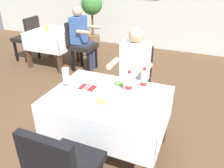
{
  "coord_description": "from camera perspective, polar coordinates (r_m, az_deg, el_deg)",
  "views": [
    {
      "loc": [
        0.89,
        -1.84,
        1.89
      ],
      "look_at": [
        0.09,
        0.07,
        0.82
      ],
      "focal_mm": 36.03,
      "sensor_mm": 36.0,
      "label": 1
    }
  ],
  "objects": [
    {
      "name": "seated_diner_far",
      "position": [
        2.9,
        5.46,
        3.37
      ],
      "size": [
        0.5,
        0.46,
        1.26
      ],
      "color": "#282D42",
      "rests_on": "ground"
    },
    {
      "name": "background_patron",
      "position": [
        4.52,
        -7.75,
        12.1
      ],
      "size": [
        0.46,
        0.5,
        1.26
      ],
      "color": "#282D42",
      "rests_on": "ground"
    },
    {
      "name": "napkin_cutlery_set",
      "position": [
        2.44,
        -6.21,
        -0.84
      ],
      "size": [
        0.17,
        0.19,
        0.01
      ],
      "color": "maroon",
      "rests_on": "main_dining_table"
    },
    {
      "name": "background_dining_table",
      "position": [
        4.94,
        -14.82,
        10.83
      ],
      "size": [
        0.89,
        0.83,
        0.74
      ],
      "color": "white",
      "rests_on": "ground"
    },
    {
      "name": "plate_far_diner",
      "position": [
        2.46,
        1.8,
        -0.11
      ],
      "size": [
        0.25,
        0.25,
        0.06
      ],
      "color": "white",
      "rests_on": "main_dining_table"
    },
    {
      "name": "background_chair_right",
      "position": [
        4.59,
        -8.16,
        10.26
      ],
      "size": [
        0.5,
        0.44,
        0.97
      ],
      "color": "black",
      "rests_on": "ground"
    },
    {
      "name": "cola_bottle_primary",
      "position": [
        2.27,
        4.3,
        0.01
      ],
      "size": [
        0.07,
        0.07,
        0.25
      ],
      "color": "silver",
      "rests_on": "main_dining_table"
    },
    {
      "name": "potted_plant_corner",
      "position": [
        5.62,
        -5.04,
        17.01
      ],
      "size": [
        0.5,
        0.5,
        1.38
      ],
      "color": "brown",
      "rests_on": "ground"
    },
    {
      "name": "ground_plane",
      "position": [
        2.78,
        -2.37,
        -15.4
      ],
      "size": [
        11.0,
        11.0,
        0.0
      ],
      "primitive_type": "plane",
      "color": "brown"
    },
    {
      "name": "background_chair_left",
      "position": [
        5.35,
        -20.55,
        11.3
      ],
      "size": [
        0.5,
        0.44,
        0.97
      ],
      "color": "black",
      "rests_on": "ground"
    },
    {
      "name": "chair_far_diner_seat",
      "position": [
        3.07,
        5.34,
        1.56
      ],
      "size": [
        0.44,
        0.5,
        0.97
      ],
      "color": "black",
      "rests_on": "ground"
    },
    {
      "name": "background_table_tumbler",
      "position": [
        4.94,
        -16.25,
        13.53
      ],
      "size": [
        0.06,
        0.06,
        0.11
      ],
      "primitive_type": "cylinder",
      "color": "gold",
      "rests_on": "background_dining_table"
    },
    {
      "name": "plate_near_camera",
      "position": [
        2.13,
        -2.4,
        -4.87
      ],
      "size": [
        0.24,
        0.24,
        0.07
      ],
      "color": "white",
      "rests_on": "main_dining_table"
    },
    {
      "name": "main_dining_table",
      "position": [
        2.37,
        -0.93,
        -6.27
      ],
      "size": [
        1.2,
        0.9,
        0.74
      ],
      "color": "white",
      "rests_on": "ground"
    },
    {
      "name": "beer_glass_left",
      "position": [
        2.47,
        -11.63,
        1.77
      ],
      "size": [
        0.07,
        0.07,
        0.21
      ],
      "color": "white",
      "rests_on": "main_dining_table"
    },
    {
      "name": "cola_bottle_secondary",
      "position": [
        2.35,
        8.06,
        0.84
      ],
      "size": [
        0.07,
        0.07,
        0.25
      ],
      "color": "silver",
      "rests_on": "main_dining_table"
    }
  ]
}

